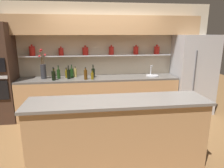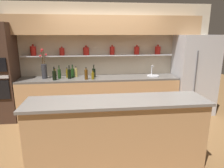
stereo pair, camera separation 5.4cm
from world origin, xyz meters
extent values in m
plane|color=brown|center=(0.00, 0.00, 0.00)|extent=(12.00, 12.00, 0.00)
cube|color=beige|center=(0.00, 1.60, 1.30)|extent=(5.20, 0.10, 2.60)
cube|color=#B7B7BC|center=(-0.15, 1.46, 1.41)|extent=(3.53, 0.18, 0.02)
cylinder|color=#AD1E19|center=(-1.63, 1.45, 1.53)|extent=(0.13, 0.13, 0.21)
sphere|color=#AD1E19|center=(-1.63, 1.45, 1.65)|extent=(0.05, 0.05, 0.05)
cylinder|color=#AD1E19|center=(-0.99, 1.45, 1.50)|extent=(0.11, 0.11, 0.17)
sphere|color=#AD1E19|center=(-0.99, 1.45, 1.61)|extent=(0.04, 0.04, 0.04)
cylinder|color=#AD1E19|center=(-0.44, 1.45, 1.51)|extent=(0.14, 0.14, 0.18)
sphere|color=#AD1E19|center=(-0.44, 1.45, 1.62)|extent=(0.05, 0.05, 0.05)
cylinder|color=#AD1E19|center=(0.17, 1.45, 1.52)|extent=(0.12, 0.12, 0.19)
sphere|color=#AD1E19|center=(0.17, 1.45, 1.63)|extent=(0.04, 0.04, 0.04)
cylinder|color=#AD1E19|center=(0.77, 1.45, 1.51)|extent=(0.12, 0.12, 0.19)
sphere|color=#AD1E19|center=(0.77, 1.45, 1.63)|extent=(0.04, 0.04, 0.04)
cylinder|color=#AD1E19|center=(1.29, 1.45, 1.51)|extent=(0.13, 0.13, 0.19)
sphere|color=#AD1E19|center=(1.29, 1.45, 1.63)|extent=(0.05, 0.05, 0.05)
cube|color=tan|center=(0.00, 1.38, 2.09)|extent=(4.42, 0.34, 0.42)
cube|color=tan|center=(-0.15, 1.24, 0.44)|extent=(3.63, 0.62, 0.88)
cube|color=#56514C|center=(-0.15, 1.24, 0.90)|extent=(3.63, 0.62, 0.04)
cube|color=tan|center=(0.00, -0.68, 0.49)|extent=(2.48, 0.55, 0.98)
cube|color=slate|center=(0.00, -0.68, 1.00)|extent=(2.54, 0.61, 0.04)
cube|color=#B7B7BC|center=(2.14, 1.20, 0.94)|extent=(0.91, 0.70, 1.88)
cylinder|color=#4C4C51|center=(1.98, 0.83, 1.04)|extent=(0.02, 0.02, 1.04)
cube|color=#3D281E|center=(-2.29, 1.24, 1.07)|extent=(0.62, 0.62, 2.13)
cylinder|color=#2D2D33|center=(-1.38, 1.29, 1.08)|extent=(0.12, 0.12, 0.32)
cylinder|color=#4C3319|center=(-1.40, 1.30, 1.39)|extent=(0.03, 0.03, 0.28)
sphere|color=red|center=(-1.43, 1.33, 1.53)|extent=(0.04, 0.04, 0.04)
cylinder|color=#4C3319|center=(-1.39, 1.26, 1.41)|extent=(0.08, 0.01, 0.32)
sphere|color=red|center=(-1.39, 1.22, 1.57)|extent=(0.04, 0.04, 0.04)
cylinder|color=#4C3319|center=(-1.39, 1.29, 1.34)|extent=(0.01, 0.02, 0.19)
sphere|color=red|center=(-1.43, 1.28, 1.44)|extent=(0.04, 0.04, 0.04)
cylinder|color=#4C3319|center=(-1.36, 1.31, 1.35)|extent=(0.04, 0.04, 0.21)
sphere|color=red|center=(-1.33, 1.33, 1.45)|extent=(0.05, 0.05, 0.05)
cylinder|color=#4C3319|center=(-1.39, 1.30, 1.40)|extent=(0.05, 0.03, 0.31)
sphere|color=red|center=(-1.40, 1.33, 1.56)|extent=(0.06, 0.06, 0.06)
cylinder|color=#4C3319|center=(-1.41, 1.29, 1.33)|extent=(0.02, 0.05, 0.18)
sphere|color=red|center=(-1.45, 1.30, 1.43)|extent=(0.04, 0.04, 0.04)
cylinder|color=#B7B7BC|center=(1.13, 1.24, 0.93)|extent=(0.29, 0.29, 0.02)
cylinder|color=#B7B7BC|center=(1.13, 1.35, 1.05)|extent=(0.02, 0.02, 0.22)
cylinder|color=#B7B7BC|center=(1.13, 1.29, 1.16)|extent=(0.02, 0.12, 0.02)
cylinder|color=black|center=(-0.82, 1.19, 1.02)|extent=(0.08, 0.08, 0.21)
cylinder|color=black|center=(-0.82, 1.19, 1.17)|extent=(0.02, 0.02, 0.08)
cylinder|color=black|center=(-0.82, 1.19, 1.22)|extent=(0.03, 0.03, 0.01)
cylinder|color=#4C2D0C|center=(-0.45, 1.07, 1.03)|extent=(0.07, 0.07, 0.22)
cylinder|color=#4C2D0C|center=(-0.45, 1.07, 1.16)|extent=(0.03, 0.03, 0.04)
cylinder|color=black|center=(-0.45, 1.07, 1.19)|extent=(0.03, 0.03, 0.01)
cylinder|color=black|center=(-0.27, 1.28, 1.02)|extent=(0.08, 0.08, 0.20)
cylinder|color=black|center=(-0.27, 1.28, 1.16)|extent=(0.02, 0.02, 0.08)
cylinder|color=black|center=(-0.27, 1.28, 1.21)|extent=(0.03, 0.03, 0.01)
cylinder|color=black|center=(-1.14, 1.09, 1.02)|extent=(0.08, 0.08, 0.20)
cylinder|color=black|center=(-1.14, 1.09, 1.16)|extent=(0.02, 0.02, 0.08)
cylinder|color=black|center=(-1.14, 1.09, 1.21)|extent=(0.03, 0.03, 0.01)
cylinder|color=#193814|center=(-0.76, 1.33, 1.02)|extent=(0.08, 0.08, 0.20)
cylinder|color=#193814|center=(-0.76, 1.33, 1.16)|extent=(0.02, 0.02, 0.08)
cylinder|color=black|center=(-0.76, 1.33, 1.21)|extent=(0.03, 0.03, 0.01)
cylinder|color=#193814|center=(-1.05, 1.24, 1.02)|extent=(0.07, 0.07, 0.21)
cylinder|color=#193814|center=(-1.05, 1.24, 1.17)|extent=(0.02, 0.02, 0.08)
cylinder|color=black|center=(-1.05, 1.24, 1.21)|extent=(0.03, 0.03, 0.01)
cylinder|color=brown|center=(-0.30, 1.07, 0.99)|extent=(0.06, 0.06, 0.15)
cylinder|color=brown|center=(-0.30, 1.07, 1.09)|extent=(0.03, 0.03, 0.05)
cylinder|color=black|center=(-0.30, 1.07, 1.12)|extent=(0.03, 0.03, 0.01)
cylinder|color=brown|center=(-0.89, 1.32, 1.00)|extent=(0.05, 0.05, 0.17)
cylinder|color=brown|center=(-0.89, 1.32, 1.11)|extent=(0.03, 0.03, 0.05)
cylinder|color=black|center=(-0.89, 1.32, 1.15)|extent=(0.03, 0.03, 0.01)
cylinder|color=brown|center=(-1.16, 1.31, 1.00)|extent=(0.06, 0.06, 0.16)
cylinder|color=brown|center=(-1.16, 1.31, 1.11)|extent=(0.03, 0.03, 0.05)
cylinder|color=black|center=(-1.16, 1.31, 1.14)|extent=(0.03, 0.03, 0.01)
cylinder|color=tan|center=(-0.69, 1.38, 1.01)|extent=(0.07, 0.07, 0.19)
cylinder|color=tan|center=(-0.69, 1.38, 1.13)|extent=(0.03, 0.03, 0.04)
cylinder|color=black|center=(-0.69, 1.38, 1.16)|extent=(0.03, 0.03, 0.01)
camera|label=1|loc=(-0.42, -3.27, 1.92)|focal=32.00mm
camera|label=2|loc=(-0.37, -3.28, 1.92)|focal=32.00mm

